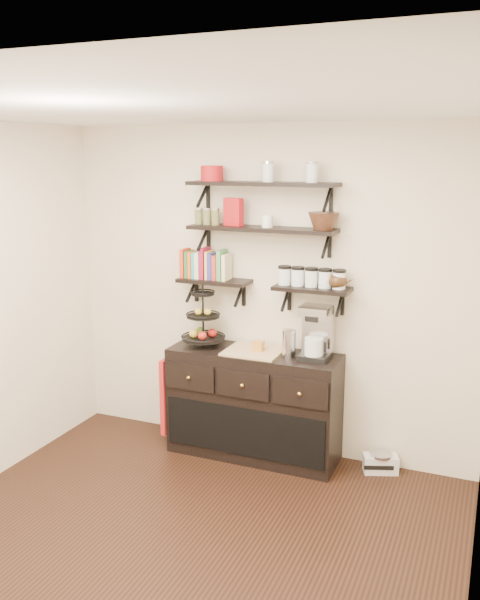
% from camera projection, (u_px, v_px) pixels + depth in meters
% --- Properties ---
extents(floor, '(3.50, 3.50, 0.00)m').
position_uv_depth(floor, '(168.00, 558.00, 3.95)').
color(floor, black).
rests_on(floor, ground).
extents(ceiling, '(3.50, 3.50, 0.02)m').
position_uv_depth(ceiling, '(155.00, 106.00, 3.35)').
color(ceiling, white).
rests_on(ceiling, back_wall).
extents(back_wall, '(3.50, 0.02, 2.70)m').
position_uv_depth(back_wall, '(267.00, 292.00, 5.23)').
color(back_wall, beige).
rests_on(back_wall, ground).
extents(shelf_top, '(1.20, 0.27, 0.23)m').
position_uv_depth(shelf_top, '(262.00, 184.00, 4.91)').
color(shelf_top, black).
rests_on(shelf_top, back_wall).
extents(shelf_mid, '(1.20, 0.27, 0.23)m').
position_uv_depth(shelf_mid, '(262.00, 229.00, 4.99)').
color(shelf_mid, black).
rests_on(shelf_mid, back_wall).
extents(shelf_low_left, '(0.60, 0.25, 0.23)m').
position_uv_depth(shelf_low_left, '(215.00, 282.00, 5.26)').
color(shelf_low_left, black).
rests_on(shelf_low_left, back_wall).
extents(shelf_low_right, '(0.60, 0.25, 0.23)m').
position_uv_depth(shelf_low_right, '(312.00, 290.00, 4.95)').
color(shelf_low_right, black).
rests_on(shelf_low_right, back_wall).
extents(cookbooks, '(0.40, 0.15, 0.26)m').
position_uv_depth(cookbooks, '(207.00, 265.00, 5.25)').
color(cookbooks, red).
rests_on(cookbooks, shelf_low_left).
extents(glass_canisters, '(0.54, 0.10, 0.13)m').
position_uv_depth(glass_canisters, '(311.00, 279.00, 4.93)').
color(glass_canisters, silver).
rests_on(glass_canisters, shelf_low_right).
extents(sideboard, '(1.40, 0.50, 0.92)m').
position_uv_depth(sideboard, '(254.00, 404.00, 5.22)').
color(sideboard, black).
rests_on(sideboard, floor).
extents(fruit_stand, '(0.36, 0.36, 0.53)m').
position_uv_depth(fruit_stand, '(204.00, 324.00, 5.26)').
color(fruit_stand, black).
rests_on(fruit_stand, sideboard).
extents(candle, '(0.08, 0.08, 0.08)m').
position_uv_depth(candle, '(258.00, 346.00, 5.10)').
color(candle, '#B9762A').
rests_on(candle, sideboard).
extents(coffee_maker, '(0.24, 0.23, 0.43)m').
position_uv_depth(coffee_maker, '(316.00, 333.00, 4.92)').
color(coffee_maker, black).
rests_on(coffee_maker, sideboard).
extents(thermal_carafe, '(0.11, 0.11, 0.22)m').
position_uv_depth(thermal_carafe, '(289.00, 344.00, 4.97)').
color(thermal_carafe, silver).
rests_on(thermal_carafe, sideboard).
extents(apron, '(0.04, 0.28, 0.66)m').
position_uv_depth(apron, '(170.00, 394.00, 5.40)').
color(apron, maroon).
rests_on(apron, sideboard).
extents(radio, '(0.30, 0.23, 0.16)m').
position_uv_depth(radio, '(381.00, 463.00, 5.01)').
color(radio, silver).
rests_on(radio, floor).
extents(recipe_box, '(0.17, 0.10, 0.22)m').
position_uv_depth(recipe_box, '(233.00, 212.00, 5.05)').
color(recipe_box, '#A41217').
rests_on(recipe_box, shelf_mid).
extents(walnut_bowl, '(0.24, 0.24, 0.13)m').
position_uv_depth(walnut_bowl, '(324.00, 221.00, 4.78)').
color(walnut_bowl, black).
rests_on(walnut_bowl, shelf_mid).
extents(ramekins, '(0.09, 0.09, 0.10)m').
position_uv_depth(ramekins, '(267.00, 221.00, 4.96)').
color(ramekins, white).
rests_on(ramekins, shelf_mid).
extents(teapot, '(0.22, 0.18, 0.14)m').
position_uv_depth(teapot, '(338.00, 280.00, 4.85)').
color(teapot, '#392411').
rests_on(teapot, shelf_low_right).
extents(red_pot, '(0.18, 0.18, 0.12)m').
position_uv_depth(red_pot, '(212.00, 173.00, 5.05)').
color(red_pot, '#A41217').
rests_on(red_pot, shelf_top).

